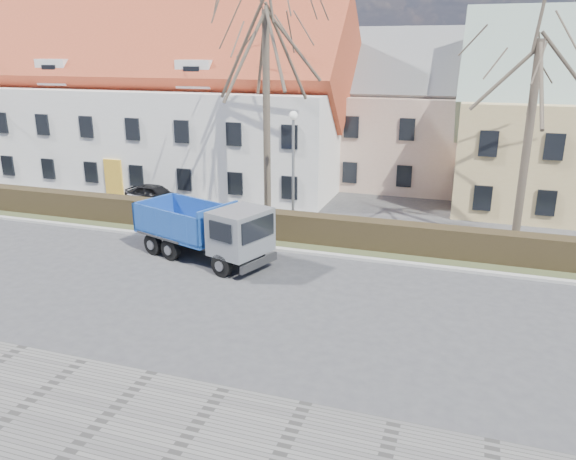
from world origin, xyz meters
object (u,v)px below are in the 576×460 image
(streetlight, at_px, (293,174))
(parked_car_a, at_px, (155,194))
(dump_truck, at_px, (199,228))
(cart_frame, at_px, (199,239))

(streetlight, distance_m, parked_car_a, 9.91)
(dump_truck, distance_m, streetlight, 5.41)
(dump_truck, xyz_separation_m, cart_frame, (-0.76, 1.40, -1.04))
(streetlight, bearing_deg, dump_truck, -123.31)
(dump_truck, height_order, cart_frame, dump_truck)
(dump_truck, distance_m, parked_car_a, 9.49)
(cart_frame, bearing_deg, parked_car_a, 135.58)
(cart_frame, distance_m, parked_car_a, 7.94)
(cart_frame, bearing_deg, dump_truck, -61.37)
(streetlight, distance_m, cart_frame, 5.35)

